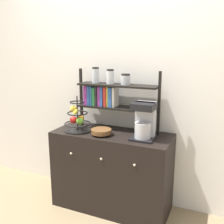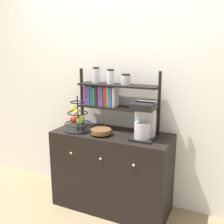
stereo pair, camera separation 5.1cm
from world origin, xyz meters
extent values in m
plane|color=#847051|center=(0.00, 0.00, 0.00)|extent=(12.00, 12.00, 0.00)
cube|color=silver|center=(0.00, 0.52, 1.30)|extent=(7.00, 0.05, 2.60)
cube|color=black|center=(0.00, 0.24, 0.40)|extent=(1.17, 0.48, 0.80)
sphere|color=#B2AD8C|center=(-0.32, -0.01, 0.63)|extent=(0.02, 0.02, 0.02)
sphere|color=#B2AD8C|center=(0.00, -0.01, 0.63)|extent=(0.02, 0.02, 0.02)
sphere|color=#B2AD8C|center=(0.32, -0.01, 0.63)|extent=(0.02, 0.02, 0.02)
cube|color=black|center=(0.33, 0.19, 0.81)|extent=(0.21, 0.22, 0.02)
cube|color=#B7B7BC|center=(0.33, 0.25, 0.98)|extent=(0.18, 0.09, 0.32)
cylinder|color=#B7B7BC|center=(0.33, 0.17, 0.89)|extent=(0.15, 0.15, 0.14)
cube|color=black|center=(0.33, 0.18, 1.11)|extent=(0.20, 0.17, 0.06)
cylinder|color=black|center=(-0.35, 0.17, 0.81)|extent=(0.27, 0.27, 0.01)
cylinder|color=black|center=(-0.35, 0.17, 0.98)|extent=(0.01, 0.01, 0.34)
torus|color=black|center=(-0.35, 0.17, 0.87)|extent=(0.27, 0.27, 0.01)
torus|color=black|center=(-0.35, 0.17, 0.98)|extent=(0.21, 0.21, 0.01)
torus|color=black|center=(-0.35, 0.17, 1.09)|extent=(0.15, 0.15, 0.01)
sphere|color=red|center=(-0.39, 0.17, 0.91)|extent=(0.07, 0.07, 0.07)
sphere|color=#6BAD33|center=(-0.31, 0.16, 0.91)|extent=(0.07, 0.07, 0.07)
sphere|color=orange|center=(-0.35, 0.23, 0.91)|extent=(0.08, 0.08, 0.08)
ellipsoid|color=yellow|center=(-0.34, 0.13, 1.01)|extent=(0.08, 0.15, 0.04)
sphere|color=gold|center=(-0.40, 0.19, 1.02)|extent=(0.07, 0.07, 0.07)
cylinder|color=brown|center=(-0.07, 0.14, 0.81)|extent=(0.11, 0.11, 0.02)
cylinder|color=brown|center=(-0.07, 0.14, 0.84)|extent=(0.19, 0.19, 0.04)
cube|color=black|center=(-0.41, 0.37, 1.10)|extent=(0.02, 0.02, 0.61)
cube|color=black|center=(0.42, 0.37, 1.10)|extent=(0.02, 0.02, 0.61)
cube|color=black|center=(0.01, 0.37, 1.03)|extent=(0.81, 0.20, 0.02)
cube|color=black|center=(0.01, 0.37, 1.26)|extent=(0.81, 0.20, 0.02)
cube|color=#8C338C|center=(-0.34, 0.37, 1.14)|extent=(0.03, 0.13, 0.20)
cube|color=#8C338C|center=(-0.31, 0.37, 1.14)|extent=(0.02, 0.15, 0.20)
cube|color=#2D599E|center=(-0.29, 0.37, 1.14)|extent=(0.02, 0.16, 0.20)
cube|color=#2D599E|center=(-0.26, 0.37, 1.14)|extent=(0.02, 0.15, 0.20)
cube|color=#2D8C47|center=(-0.24, 0.37, 1.13)|extent=(0.03, 0.14, 0.18)
cube|color=black|center=(-0.20, 0.37, 1.14)|extent=(0.03, 0.16, 0.20)
cube|color=#8C338C|center=(-0.17, 0.37, 1.14)|extent=(0.03, 0.15, 0.20)
cube|color=#2D599E|center=(-0.14, 0.37, 1.14)|extent=(0.02, 0.15, 0.20)
cube|color=red|center=(-0.11, 0.37, 1.14)|extent=(0.03, 0.14, 0.20)
cube|color=yellow|center=(-0.08, 0.37, 1.14)|extent=(0.02, 0.12, 0.20)
cube|color=#2D599E|center=(-0.05, 0.37, 1.14)|extent=(0.03, 0.16, 0.20)
cube|color=white|center=(-0.02, 0.37, 1.14)|extent=(0.02, 0.13, 0.20)
cylinder|color=silver|center=(-0.24, 0.37, 1.34)|extent=(0.07, 0.07, 0.14)
cylinder|color=black|center=(-0.24, 0.37, 1.42)|extent=(0.07, 0.07, 0.02)
cylinder|color=silver|center=(-0.08, 0.37, 1.33)|extent=(0.08, 0.08, 0.13)
cylinder|color=black|center=(-0.08, 0.37, 1.40)|extent=(0.07, 0.07, 0.02)
cylinder|color=#ADB2B7|center=(0.09, 0.37, 1.31)|extent=(0.09, 0.09, 0.09)
cylinder|color=black|center=(0.09, 0.37, 1.36)|extent=(0.08, 0.08, 0.02)
camera|label=1|loc=(0.99, -2.00, 1.60)|focal=42.00mm
camera|label=2|loc=(1.03, -1.98, 1.60)|focal=42.00mm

